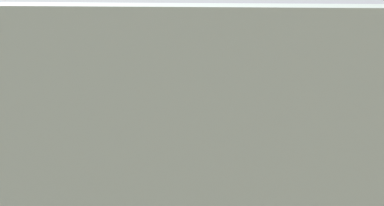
{
  "coord_description": "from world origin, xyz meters",
  "views": [
    {
      "loc": [
        -19.23,
        51.57,
        9.32
      ],
      "look_at": [
        2.64,
        9.57,
        2.2
      ],
      "focal_mm": 109.44,
      "sensor_mm": 36.0,
      "label": 1
    }
  ],
  "objects": [
    {
      "name": "fighter_jet",
      "position": [
        0.66,
        1.69,
        2.34
      ],
      "size": [
        16.89,
        14.75,
        5.53
      ],
      "color": "#959DA0",
      "rests_on": "ground"
    },
    {
      "name": "marker_cone_mid",
      "position": [
        7.16,
        13.01,
        0.28
      ],
      "size": [
        0.44,
        0.44,
        0.55
      ],
      "primitive_type": "cone",
      "color": "orange",
      "rests_on": "ground"
    },
    {
      "name": "runway_strip",
      "position": [
        -0.02,
        0.0,
        0.01
      ],
      "size": [
        240.0,
        26.0,
        0.02
      ],
      "color": "#39383B",
      "rests_on": "ground"
    },
    {
      "name": "ground_plane",
      "position": [
        0.0,
        0.0,
        0.0
      ],
      "size": [
        400.0,
        400.0,
        0.0
      ],
      "primitive_type": "plane",
      "color": "gray"
    }
  ]
}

